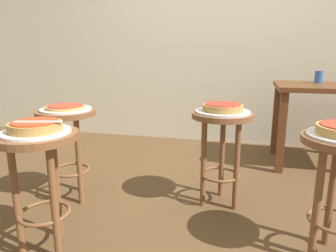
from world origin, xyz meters
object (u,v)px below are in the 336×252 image
(pizza_foreground, at_px, (36,126))
(serving_plate_rear, at_px, (223,112))
(dining_table, at_px, (336,99))
(pizza_server_knife, at_px, (38,122))
(pizza_leftside, at_px, (66,107))
(cup_far_edge, at_px, (319,77))
(stool_foreground, at_px, (40,164))
(stool_leftside, at_px, (68,133))
(stool_rear, at_px, (222,137))
(serving_plate_foreground, at_px, (36,132))
(serving_plate_leftside, at_px, (66,109))
(pizza_rear, at_px, (223,107))

(pizza_foreground, xyz_separation_m, serving_plate_rear, (0.83, 0.72, -0.03))
(dining_table, distance_m, pizza_server_knife, 2.39)
(pizza_leftside, height_order, cup_far_edge, cup_far_edge)
(stool_foreground, height_order, serving_plate_rear, serving_plate_rear)
(pizza_foreground, bearing_deg, stool_foreground, 45.00)
(pizza_foreground, bearing_deg, cup_far_edge, 48.79)
(serving_plate_rear, bearing_deg, cup_far_edge, 55.02)
(stool_leftside, relative_size, stool_rear, 1.00)
(cup_far_edge, bearing_deg, pizza_leftside, -144.70)
(serving_plate_foreground, relative_size, serving_plate_leftside, 0.97)
(stool_foreground, bearing_deg, cup_far_edge, 48.79)
(cup_far_edge, distance_m, pizza_server_knife, 2.42)
(stool_leftside, bearing_deg, pizza_rear, 9.08)
(stool_foreground, distance_m, stool_rear, 1.10)
(stool_rear, relative_size, serving_plate_rear, 1.82)
(serving_plate_leftside, xyz_separation_m, serving_plate_rear, (1.01, 0.16, 0.00))
(serving_plate_leftside, distance_m, pizza_leftside, 0.02)
(serving_plate_foreground, xyz_separation_m, stool_rear, (0.83, 0.72, -0.16))
(pizza_rear, relative_size, pizza_server_knife, 1.15)
(stool_foreground, distance_m, serving_plate_leftside, 0.61)
(serving_plate_foreground, relative_size, stool_rear, 0.51)
(serving_plate_leftside, height_order, dining_table, dining_table)
(serving_plate_foreground, height_order, pizza_leftside, pizza_leftside)
(pizza_foreground, xyz_separation_m, cup_far_edge, (1.59, 1.82, 0.12))
(serving_plate_leftside, relative_size, dining_table, 0.33)
(serving_plate_foreground, height_order, cup_far_edge, cup_far_edge)
(stool_foreground, height_order, dining_table, dining_table)
(serving_plate_rear, relative_size, cup_far_edge, 3.23)
(pizza_leftside, bearing_deg, cup_far_edge, 35.30)
(dining_table, bearing_deg, pizza_leftside, -149.78)
(serving_plate_rear, height_order, cup_far_edge, cup_far_edge)
(pizza_foreground, height_order, serving_plate_rear, pizza_foreground)
(stool_foreground, bearing_deg, dining_table, 44.16)
(pizza_rear, bearing_deg, dining_table, 46.69)
(dining_table, bearing_deg, stool_foreground, -135.84)
(serving_plate_rear, relative_size, pizza_server_knife, 1.57)
(pizza_leftside, height_order, stool_rear, pizza_leftside)
(serving_plate_foreground, xyz_separation_m, pizza_leftside, (-0.18, 0.56, 0.02))
(stool_rear, bearing_deg, dining_table, 46.69)
(serving_plate_foreground, relative_size, pizza_server_knife, 1.46)
(pizza_leftside, bearing_deg, serving_plate_leftside, 0.00)
(stool_leftside, relative_size, cup_far_edge, 5.86)
(pizza_rear, distance_m, dining_table, 1.30)
(stool_leftside, height_order, pizza_server_knife, pizza_server_knife)
(pizza_foreground, distance_m, pizza_rear, 1.10)
(serving_plate_leftside, distance_m, cup_far_edge, 2.18)
(stool_foreground, distance_m, serving_plate_rear, 1.11)
(stool_leftside, xyz_separation_m, stool_rear, (1.01, 0.16, 0.00))
(pizza_rear, height_order, pizza_server_knife, pizza_server_knife)
(stool_leftside, distance_m, stool_rear, 1.02)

